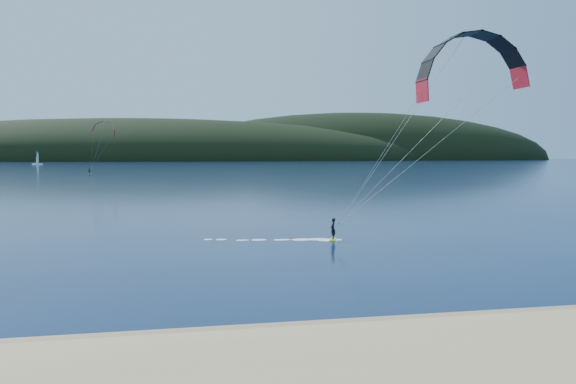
% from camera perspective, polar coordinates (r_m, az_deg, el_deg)
% --- Properties ---
extents(wet_sand, '(220.00, 2.50, 0.10)m').
position_cam_1_polar(wet_sand, '(20.84, -1.23, -14.80)').
color(wet_sand, '#977A58').
rests_on(wet_sand, ground).
extents(headland, '(1200.00, 310.00, 140.00)m').
position_cam_1_polar(headland, '(760.29, -10.49, 3.32)').
color(headland, black).
rests_on(headland, ground).
extents(kitesurfer_near, '(24.13, 7.57, 15.04)m').
position_cam_1_polar(kitesurfer_near, '(42.07, 18.27, 9.86)').
color(kitesurfer_near, yellow).
rests_on(kitesurfer_near, ground).
extents(kitesurfer_far, '(10.93, 5.55, 18.13)m').
position_cam_1_polar(kitesurfer_far, '(210.49, -18.94, 5.92)').
color(kitesurfer_far, yellow).
rests_on(kitesurfer_far, ground).
extents(sailboat, '(7.35, 4.57, 10.23)m').
position_cam_1_polar(sailboat, '(435.58, -24.98, 2.74)').
color(sailboat, white).
rests_on(sailboat, ground).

